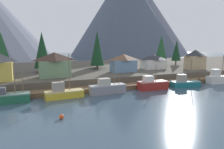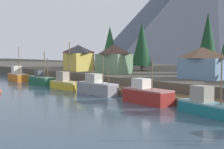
{
  "view_description": "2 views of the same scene",
  "coord_description": "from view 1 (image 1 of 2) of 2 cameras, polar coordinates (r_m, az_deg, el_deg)",
  "views": [
    {
      "loc": [
        -16.46,
        -43.34,
        10.98
      ],
      "look_at": [
        1.72,
        1.32,
        3.79
      ],
      "focal_mm": 32.87,
      "sensor_mm": 36.0,
      "label": 1
    },
    {
      "loc": [
        38.78,
        -31.59,
        7.01
      ],
      "look_at": [
        -0.06,
        1.47,
        3.26
      ],
      "focal_mm": 47.22,
      "sensor_mm": 36.0,
      "label": 2
    }
  ],
  "objects": [
    {
      "name": "conifer_mid_right",
      "position": [
        78.37,
        -27.64,
        5.26
      ],
      "size": [
        3.04,
        3.04,
        9.31
      ],
      "color": "#4C3823",
      "rests_on": "shoreline_bank"
    },
    {
      "name": "fishing_boat_red",
      "position": [
        50.9,
        11.12,
        -2.74
      ],
      "size": [
        7.29,
        3.03,
        6.05
      ],
      "rotation": [
        0.0,
        0.0,
        -0.02
      ],
      "color": "maroon",
      "rests_on": "ground_plane"
    },
    {
      "name": "mountain_east_peak",
      "position": [
        202.97,
        3.76,
        16.94
      ],
      "size": [
        104.53,
        104.53,
        81.83
      ],
      "primitive_type": "cone",
      "color": "#475160",
      "rests_on": "ground_plane"
    },
    {
      "name": "fishing_boat_yellow",
      "position": [
        43.29,
        -13.39,
        -4.96
      ],
      "size": [
        7.84,
        3.01,
        9.02
      ],
      "rotation": [
        0.0,
        0.0,
        0.06
      ],
      "color": "gold",
      "rests_on": "ground_plane"
    },
    {
      "name": "fishing_boat_teal",
      "position": [
        56.49,
        19.53,
        -2.15
      ],
      "size": [
        7.72,
        3.78,
        7.04
      ],
      "rotation": [
        0.0,
        0.0,
        -0.17
      ],
      "color": "#196B70",
      "rests_on": "ground_plane"
    },
    {
      "name": "fishing_boat_green",
      "position": [
        43.28,
        -27.41,
        -5.72
      ],
      "size": [
        8.21,
        2.61,
        7.24
      ],
      "rotation": [
        0.0,
        0.0,
        -0.01
      ],
      "color": "#1E5B3D",
      "rests_on": "ground_plane"
    },
    {
      "name": "conifer_near_right",
      "position": [
        88.53,
        17.46,
        6.39
      ],
      "size": [
        3.8,
        3.8,
        10.01
      ],
      "color": "#4C3823",
      "rests_on": "shoreline_bank"
    },
    {
      "name": "conifer_mid_left",
      "position": [
        64.07,
        -28.28,
        5.89
      ],
      "size": [
        4.85,
        4.85,
        11.8
      ],
      "color": "#4C3823",
      "rests_on": "shoreline_bank"
    },
    {
      "name": "conifer_near_left",
      "position": [
        83.92,
        13.53,
        7.04
      ],
      "size": [
        5.07,
        5.07,
        11.98
      ],
      "color": "#4C3823",
      "rests_on": "shoreline_bank"
    },
    {
      "name": "shoreline_bank",
      "position": [
        77.73,
        -9.74,
        1.16
      ],
      "size": [
        400.0,
        56.0,
        2.5
      ],
      "primitive_type": "cube",
      "color": "#4C473D",
      "rests_on": "ground_plane"
    },
    {
      "name": "house_blue",
      "position": [
        62.7,
        3.17,
        3.28
      ],
      "size": [
        7.78,
        4.38,
        5.5
      ],
      "color": "#6689A8",
      "rests_on": "shoreline_bank"
    },
    {
      "name": "mountain_far_ridge",
      "position": [
        217.8,
        9.81,
        13.55
      ],
      "size": [
        83.61,
        83.61,
        61.39
      ],
      "primitive_type": "cone",
      "color": "slate",
      "rests_on": "ground_plane"
    },
    {
      "name": "channel_buoy",
      "position": [
        31.8,
        -13.87,
        -11.31
      ],
      "size": [
        0.7,
        0.7,
        0.7
      ],
      "primitive_type": "sphere",
      "color": "#E04C19",
      "rests_on": "ground_plane"
    },
    {
      "name": "house_green",
      "position": [
        54.64,
        -15.68,
        2.69
      ],
      "size": [
        8.09,
        4.61,
        6.4
      ],
      "color": "#6B8E66",
      "rests_on": "shoreline_bank"
    },
    {
      "name": "conifer_back_right",
      "position": [
        65.34,
        -18.83,
        6.47
      ],
      "size": [
        5.04,
        5.04,
        12.1
      ],
      "color": "#4C3823",
      "rests_on": "shoreline_bank"
    },
    {
      "name": "ground_plane",
      "position": [
        66.44,
        -7.47,
        -1.55
      ],
      "size": [
        400.0,
        400.0,
        1.0
      ],
      "primitive_type": "cube",
      "color": "#384C5B"
    },
    {
      "name": "fishing_boat_grey",
      "position": [
        45.76,
        -1.37,
        -3.8
      ],
      "size": [
        8.29,
        2.79,
        6.48
      ],
      "rotation": [
        0.0,
        0.0,
        0.05
      ],
      "color": "gray",
      "rests_on": "ground_plane"
    },
    {
      "name": "dock",
      "position": [
        49.35,
        -2.14,
        -3.79
      ],
      "size": [
        80.0,
        4.0,
        1.6
      ],
      "color": "brown",
      "rests_on": "ground_plane"
    },
    {
      "name": "house_tan",
      "position": [
        74.82,
        22.11,
        3.93
      ],
      "size": [
        6.37,
        4.23,
        6.57
      ],
      "color": "tan",
      "rests_on": "shoreline_bank"
    },
    {
      "name": "conifer_far_left",
      "position": [
        69.73,
        -4.13,
        7.35
      ],
      "size": [
        4.65,
        4.65,
        12.97
      ],
      "color": "#4C3823",
      "rests_on": "shoreline_bank"
    },
    {
      "name": "conifer_centre",
      "position": [
        75.39,
        -4.24,
        6.27
      ],
      "size": [
        4.36,
        4.36,
        9.92
      ],
      "color": "#4C3823",
      "rests_on": "shoreline_bank"
    },
    {
      "name": "fishing_boat_white",
      "position": [
        65.31,
        27.51,
        -0.95
      ],
      "size": [
        7.34,
        3.37,
        7.91
      ],
      "rotation": [
        0.0,
        0.0,
        -0.12
      ],
      "color": "silver",
      "rests_on": "ground_plane"
    },
    {
      "name": "house_white",
      "position": [
        72.07,
        11.45,
        3.56
      ],
      "size": [
        8.06,
        5.15,
        4.92
      ],
      "color": "silver",
      "rests_on": "shoreline_bank"
    }
  ]
}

